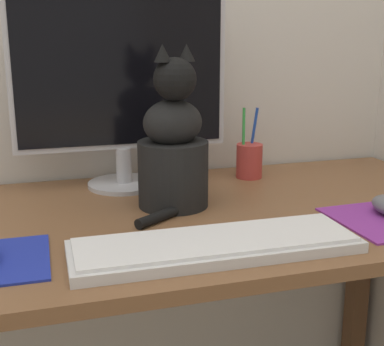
# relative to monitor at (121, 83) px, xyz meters

# --- Properties ---
(desk) EXTENTS (1.45, 0.64, 0.74)m
(desk) POSITION_rel_monitor_xyz_m (0.02, -0.22, -0.34)
(desk) COLOR brown
(desk) RESTS_ON ground_plane
(monitor) EXTENTS (0.49, 0.17, 0.44)m
(monitor) POSITION_rel_monitor_xyz_m (0.00, 0.00, 0.00)
(monitor) COLOR #B2B2B7
(monitor) RESTS_ON desk
(keyboard) EXTENTS (0.48, 0.15, 0.02)m
(keyboard) POSITION_rel_monitor_xyz_m (0.08, -0.43, -0.23)
(keyboard) COLOR silver
(keyboard) RESTS_ON desk
(cat) EXTENTS (0.19, 0.22, 0.33)m
(cat) POSITION_rel_monitor_xyz_m (0.07, -0.18, -0.12)
(cat) COLOR black
(cat) RESTS_ON desk
(pen_cup) EXTENTS (0.06, 0.06, 0.17)m
(pen_cup) POSITION_rel_monitor_xyz_m (0.31, -0.01, -0.20)
(pen_cup) COLOR #B23833
(pen_cup) RESTS_ON desk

